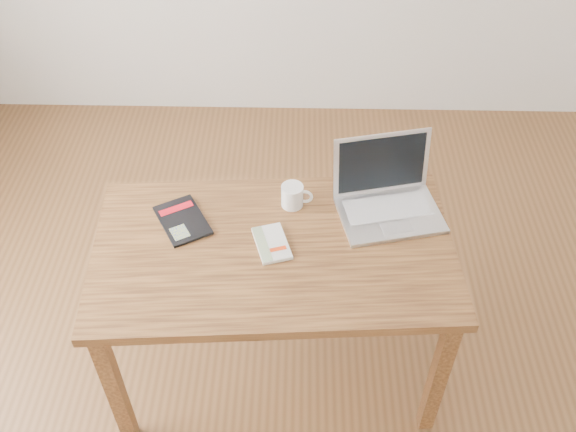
{
  "coord_description": "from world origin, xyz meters",
  "views": [
    {
      "loc": [
        0.04,
        -1.51,
        2.46
      ],
      "look_at": [
        0.01,
        0.12,
        0.85
      ],
      "focal_mm": 40.0,
      "sensor_mm": 36.0,
      "label": 1
    }
  ],
  "objects_px": {
    "black_guidebook": "(182,220)",
    "desk": "(274,263)",
    "laptop": "(387,196)",
    "white_guidebook": "(272,243)",
    "coffee_mug": "(293,195)"
  },
  "relations": [
    {
      "from": "coffee_mug",
      "to": "white_guidebook",
      "type": "bearing_deg",
      "value": -104.03
    },
    {
      "from": "desk",
      "to": "laptop",
      "type": "relative_size",
      "value": 3.13
    },
    {
      "from": "white_guidebook",
      "to": "black_guidebook",
      "type": "height_order",
      "value": "white_guidebook"
    },
    {
      "from": "black_guidebook",
      "to": "coffee_mug",
      "type": "bearing_deg",
      "value": -15.38
    },
    {
      "from": "coffee_mug",
      "to": "black_guidebook",
      "type": "bearing_deg",
      "value": -161.22
    },
    {
      "from": "desk",
      "to": "black_guidebook",
      "type": "xyz_separation_m",
      "value": [
        -0.35,
        0.12,
        0.1
      ]
    },
    {
      "from": "desk",
      "to": "laptop",
      "type": "xyz_separation_m",
      "value": [
        0.42,
        0.22,
        0.15
      ]
    },
    {
      "from": "desk",
      "to": "black_guidebook",
      "type": "bearing_deg",
      "value": 156.67
    },
    {
      "from": "desk",
      "to": "white_guidebook",
      "type": "distance_m",
      "value": 0.1
    },
    {
      "from": "black_guidebook",
      "to": "coffee_mug",
      "type": "xyz_separation_m",
      "value": [
        0.41,
        0.1,
        0.04
      ]
    },
    {
      "from": "black_guidebook",
      "to": "laptop",
      "type": "height_order",
      "value": "laptop"
    },
    {
      "from": "desk",
      "to": "laptop",
      "type": "distance_m",
      "value": 0.5
    },
    {
      "from": "white_guidebook",
      "to": "coffee_mug",
      "type": "bearing_deg",
      "value": 54.05
    },
    {
      "from": "white_guidebook",
      "to": "black_guidebook",
      "type": "xyz_separation_m",
      "value": [
        -0.34,
        0.11,
        -0.0
      ]
    },
    {
      "from": "black_guidebook",
      "to": "desk",
      "type": "bearing_deg",
      "value": -48.76
    }
  ]
}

